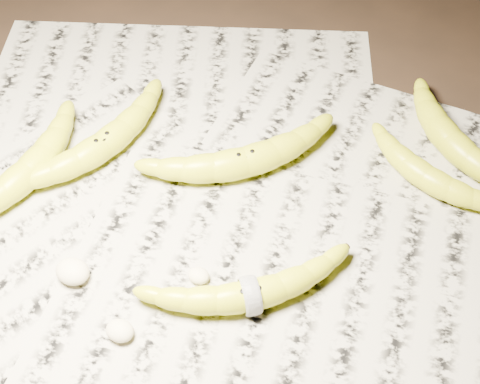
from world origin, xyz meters
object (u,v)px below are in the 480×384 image
at_px(banana_taped, 250,294).
at_px(banana_left_a, 102,144).
at_px(banana_upper_a, 427,175).
at_px(banana_upper_b, 452,140).
at_px(banana_left_b, 27,171).
at_px(banana_center, 245,160).

bearing_deg(banana_taped, banana_left_a, 117.45).
distance_m(banana_taped, banana_upper_a, 0.28).
relative_size(banana_taped, banana_upper_a, 1.23).
bearing_deg(banana_upper_b, banana_left_b, -111.34).
bearing_deg(banana_left_b, banana_taped, -90.56).
bearing_deg(banana_center, banana_left_a, 152.92).
bearing_deg(banana_upper_b, banana_center, -109.34).
bearing_deg(banana_taped, banana_left_b, 134.72).
distance_m(banana_left_a, banana_upper_b, 0.45).
bearing_deg(banana_upper_a, banana_left_b, -137.35).
relative_size(banana_left_b, banana_upper_a, 1.20).
distance_m(banana_left_a, banana_center, 0.18).
bearing_deg(banana_upper_a, banana_upper_b, 97.93).
xyz_separation_m(banana_center, banana_upper_a, (0.21, 0.08, -0.00)).
relative_size(banana_left_b, banana_taped, 0.97).
height_order(banana_left_b, banana_upper_b, same).
height_order(banana_left_a, banana_taped, banana_left_a).
distance_m(banana_center, banana_taped, 0.19).
height_order(banana_left_a, banana_left_b, same).
xyz_separation_m(banana_left_a, banana_taped, (0.26, -0.11, -0.00)).
distance_m(banana_upper_a, banana_upper_b, 0.07).
bearing_deg(banana_center, banana_upper_b, -10.57).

